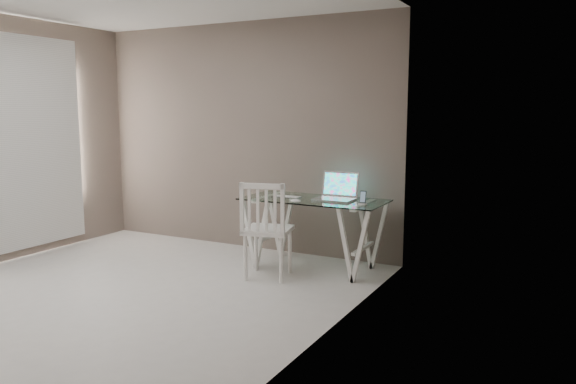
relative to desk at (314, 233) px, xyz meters
name	(u,v)px	position (x,y,z in m)	size (l,w,h in m)	color
room	(97,105)	(-1.24, -1.73, 1.33)	(4.50, 4.52, 2.71)	beige
desk	(314,233)	(0.00, 0.00, 0.00)	(1.50, 0.70, 0.75)	silver
chair	(266,226)	(-0.26, -0.57, 0.16)	(0.55, 0.55, 0.98)	white
laptop	(337,193)	(0.21, 0.10, 0.43)	(0.40, 0.34, 0.28)	silver
keyboard	(287,197)	(-0.32, -0.01, 0.37)	(0.31, 0.13, 0.01)	silver
mouse	(295,201)	(-0.07, -0.29, 0.38)	(0.11, 0.07, 0.04)	white
phone_dock	(363,201)	(0.57, -0.09, 0.40)	(0.07, 0.07, 0.14)	white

